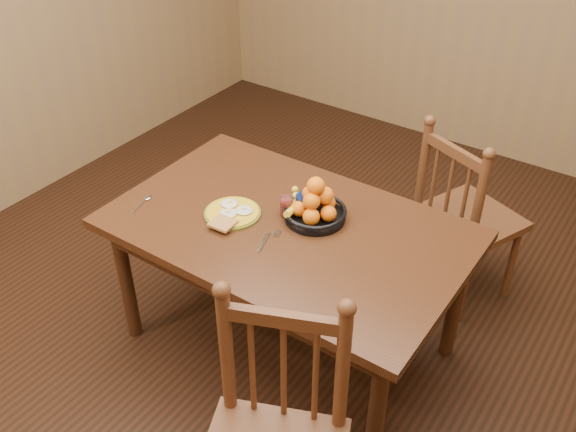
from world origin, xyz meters
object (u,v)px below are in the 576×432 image
Objects in this scene: dining_table at (288,240)px; breakfast_plate at (232,213)px; coffee_mug at (306,205)px; fruit_bowl at (315,206)px; chair_far at (464,218)px.

dining_table is 0.29m from breakfast_plate.
coffee_mug is at bearing 36.09° from breakfast_plate.
fruit_bowl is at bearing 31.21° from breakfast_plate.
dining_table is 1.56× the size of chair_far.
dining_table is 1.02m from chair_far.
breakfast_plate is (-0.26, -0.08, 0.10)m from dining_table.
dining_table is at bearing 17.96° from breakfast_plate.
fruit_bowl reaches higher than breakfast_plate.
dining_table is at bearing -120.91° from fruit_bowl.
coffee_mug is at bearing 80.34° from dining_table.
fruit_bowl is at bearing 80.53° from chair_far.
chair_far reaches higher than fruit_bowl.
fruit_bowl is (0.05, -0.01, 0.02)m from coffee_mug.
breakfast_plate is (-0.79, -0.94, 0.26)m from chair_far.
breakfast_plate is 0.89× the size of fruit_bowl.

